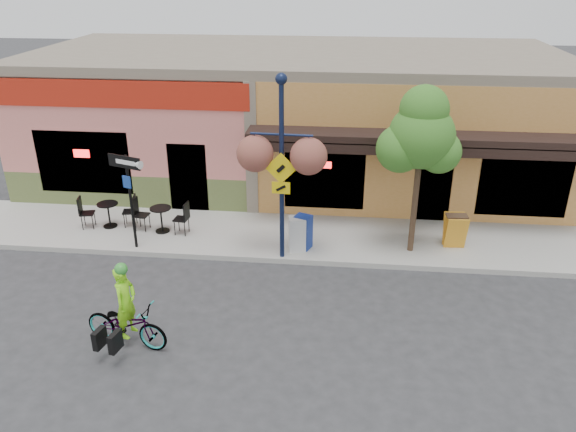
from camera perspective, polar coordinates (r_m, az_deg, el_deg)
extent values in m
plane|color=#2D2D30|center=(14.50, -1.80, -5.79)|extent=(90.00, 90.00, 0.00)
cube|color=#9E9B93|center=(16.21, -0.87, -2.01)|extent=(24.00, 3.00, 0.15)
cube|color=#A8A59E|center=(14.93, -1.52, -4.48)|extent=(24.00, 0.12, 0.15)
imported|color=maroon|center=(12.23, -16.09, -10.50)|extent=(1.95, 1.03, 0.98)
imported|color=#87ED18|center=(12.06, -16.03, -9.38)|extent=(0.49, 0.64, 1.56)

